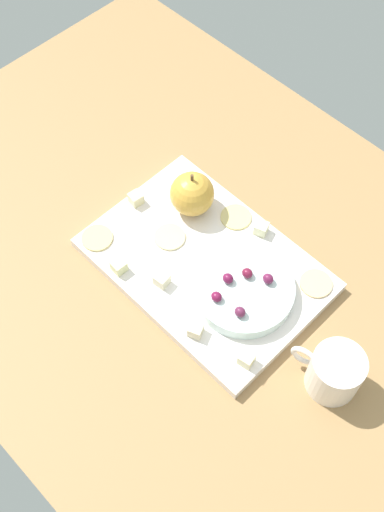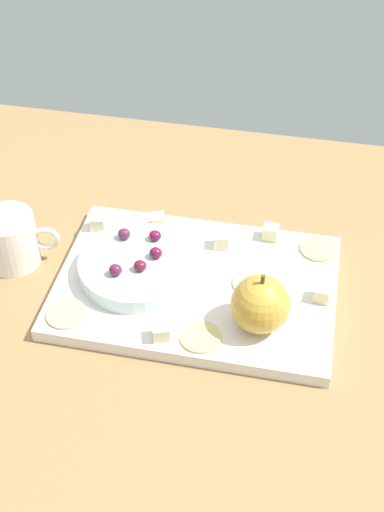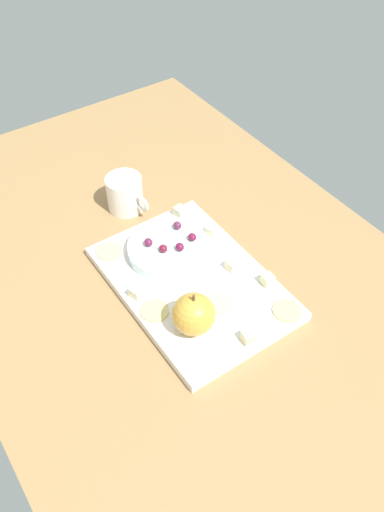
# 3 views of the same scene
# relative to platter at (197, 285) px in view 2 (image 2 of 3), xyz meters

# --- Properties ---
(table) EXTENTS (1.33, 0.83, 0.04)m
(table) POSITION_rel_platter_xyz_m (0.04, 0.00, -0.03)
(table) COLOR #987347
(table) RESTS_ON ground
(platter) EXTENTS (0.38, 0.26, 0.02)m
(platter) POSITION_rel_platter_xyz_m (0.00, 0.00, 0.00)
(platter) COLOR white
(platter) RESTS_ON table
(serving_dish) EXTENTS (0.16, 0.16, 0.02)m
(serving_dish) POSITION_rel_platter_xyz_m (0.08, 0.01, 0.02)
(serving_dish) COLOR silver
(serving_dish) RESTS_ON platter
(apple_whole) EXTENTS (0.08, 0.08, 0.08)m
(apple_whole) POSITION_rel_platter_xyz_m (-0.09, 0.06, 0.05)
(apple_whole) COLOR gold
(apple_whole) RESTS_ON platter
(apple_stem) EXTENTS (0.01, 0.01, 0.01)m
(apple_stem) POSITION_rel_platter_xyz_m (-0.09, 0.06, 0.09)
(apple_stem) COLOR brown
(apple_stem) RESTS_ON apple_whole
(cheese_cube_0) EXTENTS (0.02, 0.02, 0.02)m
(cheese_cube_0) POSITION_rel_platter_xyz_m (-0.09, -0.11, 0.02)
(cheese_cube_0) COLOR beige
(cheese_cube_0) RESTS_ON platter
(cheese_cube_1) EXTENTS (0.02, 0.02, 0.02)m
(cheese_cube_1) POSITION_rel_platter_xyz_m (0.17, -0.08, 0.02)
(cheese_cube_1) COLOR beige
(cheese_cube_1) RESTS_ON platter
(cheese_cube_2) EXTENTS (0.02, 0.02, 0.02)m
(cheese_cube_2) POSITION_rel_platter_xyz_m (-0.02, -0.08, 0.02)
(cheese_cube_2) COLOR beige
(cheese_cube_2) RESTS_ON platter
(cheese_cube_3) EXTENTS (0.03, 0.03, 0.02)m
(cheese_cube_3) POSITION_rel_platter_xyz_m (0.02, 0.11, 0.02)
(cheese_cube_3) COLOR beige
(cheese_cube_3) RESTS_ON platter
(cheese_cube_4) EXTENTS (0.02, 0.02, 0.02)m
(cheese_cube_4) POSITION_rel_platter_xyz_m (-0.17, 0.00, 0.02)
(cheese_cube_4) COLOR beige
(cheese_cube_4) RESTS_ON platter
(cheese_cube_5) EXTENTS (0.03, 0.03, 0.02)m
(cheese_cube_5) POSITION_rel_platter_xyz_m (0.08, -0.10, 0.02)
(cheese_cube_5) COLOR beige
(cheese_cube_5) RESTS_ON platter
(cracker_0) EXTENTS (0.05, 0.05, 0.00)m
(cracker_0) POSITION_rel_platter_xyz_m (-0.08, -0.01, 0.01)
(cracker_0) COLOR beige
(cracker_0) RESTS_ON platter
(cracker_1) EXTENTS (0.05, 0.05, 0.00)m
(cracker_1) POSITION_rel_platter_xyz_m (0.15, 0.10, 0.01)
(cracker_1) COLOR #DAB880
(cracker_1) RESTS_ON platter
(cracker_2) EXTENTS (0.05, 0.05, 0.00)m
(cracker_2) POSITION_rel_platter_xyz_m (-0.16, -0.09, 0.01)
(cracker_2) COLOR #D7BE7A
(cracker_2) RESTS_ON platter
(cracker_3) EXTENTS (0.05, 0.05, 0.00)m
(cracker_3) POSITION_rel_platter_xyz_m (-0.02, 0.10, 0.01)
(cracker_3) COLOR #D6C47A
(cracker_3) RESTS_ON platter
(grape_0) EXTENTS (0.02, 0.02, 0.01)m
(grape_0) POSITION_rel_platter_xyz_m (0.07, -0.04, 0.04)
(grape_0) COLOR maroon
(grape_0) RESTS_ON serving_dish
(grape_1) EXTENTS (0.02, 0.02, 0.02)m
(grape_1) POSITION_rel_platter_xyz_m (0.10, 0.04, 0.04)
(grape_1) COLOR #661C41
(grape_1) RESTS_ON serving_dish
(grape_2) EXTENTS (0.02, 0.02, 0.02)m
(grape_2) POSITION_rel_platter_xyz_m (0.06, -0.01, 0.04)
(grape_2) COLOR maroon
(grape_2) RESTS_ON serving_dish
(grape_3) EXTENTS (0.02, 0.02, 0.02)m
(grape_3) POSITION_rel_platter_xyz_m (0.11, -0.04, 0.04)
(grape_3) COLOR #5F2240
(grape_3) RESTS_ON serving_dish
(grape_4) EXTENTS (0.02, 0.02, 0.02)m
(grape_4) POSITION_rel_platter_xyz_m (0.07, 0.02, 0.04)
(grape_4) COLOR maroon
(grape_4) RESTS_ON serving_dish
(cup) EXTENTS (0.11, 0.08, 0.08)m
(cup) POSITION_rel_platter_xyz_m (0.27, -0.01, 0.03)
(cup) COLOR white
(cup) RESTS_ON table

